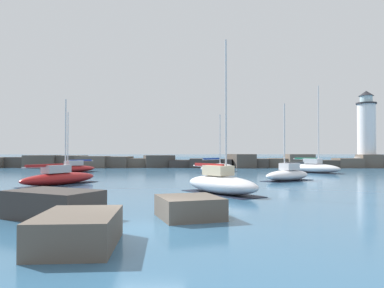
{
  "coord_description": "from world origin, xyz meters",
  "views": [
    {
      "loc": [
        1.51,
        -13.48,
        2.78
      ],
      "look_at": [
        1.39,
        23.92,
        3.48
      ],
      "focal_mm": 35.0,
      "sensor_mm": 36.0,
      "label": 1
    }
  ],
  "objects": [
    {
      "name": "ground_plane",
      "position": [
        0.0,
        0.0,
        0.0
      ],
      "size": [
        600.0,
        600.0,
        0.0
      ],
      "primitive_type": "plane",
      "color": "#336084"
    },
    {
      "name": "open_sea_beyond",
      "position": [
        0.0,
        109.99,
        0.0
      ],
      "size": [
        400.0,
        116.0,
        0.01
      ],
      "color": "#235175",
      "rests_on": "ground"
    },
    {
      "name": "breakwater_jetty",
      "position": [
        0.52,
        49.87,
        0.92
      ],
      "size": [
        72.37,
        6.93,
        2.26
      ],
      "color": "brown",
      "rests_on": "ground"
    },
    {
      "name": "lighthouse",
      "position": [
        31.19,
        49.97,
        5.62
      ],
      "size": [
        3.93,
        3.93,
        13.05
      ],
      "color": "gray",
      "rests_on": "ground"
    },
    {
      "name": "foreground_rocks",
      "position": [
        -2.04,
        0.58,
        0.52
      ],
      "size": [
        9.33,
        8.16,
        1.16
      ],
      "color": "#383330",
      "rests_on": "ground"
    },
    {
      "name": "sailboat_moored_0",
      "position": [
        10.48,
        21.56,
        0.6
      ],
      "size": [
        5.72,
        5.15,
        7.21
      ],
      "color": "white",
      "rests_on": "ground"
    },
    {
      "name": "sailboat_moored_1",
      "position": [
        -9.43,
        17.42,
        0.59
      ],
      "size": [
        5.16,
        7.74,
        7.15
      ],
      "color": "maroon",
      "rests_on": "ground"
    },
    {
      "name": "sailboat_moored_2",
      "position": [
        17.09,
        33.89,
        0.69
      ],
      "size": [
        6.12,
        6.62,
        10.99
      ],
      "color": "silver",
      "rests_on": "ground"
    },
    {
      "name": "sailboat_moored_3",
      "position": [
        3.39,
        10.91,
        0.7
      ],
      "size": [
        5.49,
        6.6,
        9.96
      ],
      "color": "silver",
      "rests_on": "ground"
    },
    {
      "name": "sailboat_moored_4",
      "position": [
        4.88,
        35.41,
        0.6
      ],
      "size": [
        5.77,
        6.42,
        7.59
      ],
      "color": "white",
      "rests_on": "ground"
    },
    {
      "name": "sailboat_moored_5",
      "position": [
        -14.01,
        34.75,
        0.55
      ],
      "size": [
        6.03,
        7.08,
        7.74
      ],
      "color": "maroon",
      "rests_on": "ground"
    },
    {
      "name": "mooring_buoy_orange_near",
      "position": [
        -7.34,
        8.06,
        0.28
      ],
      "size": [
        0.56,
        0.56,
        0.76
      ],
      "color": "yellow",
      "rests_on": "ground"
    }
  ]
}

